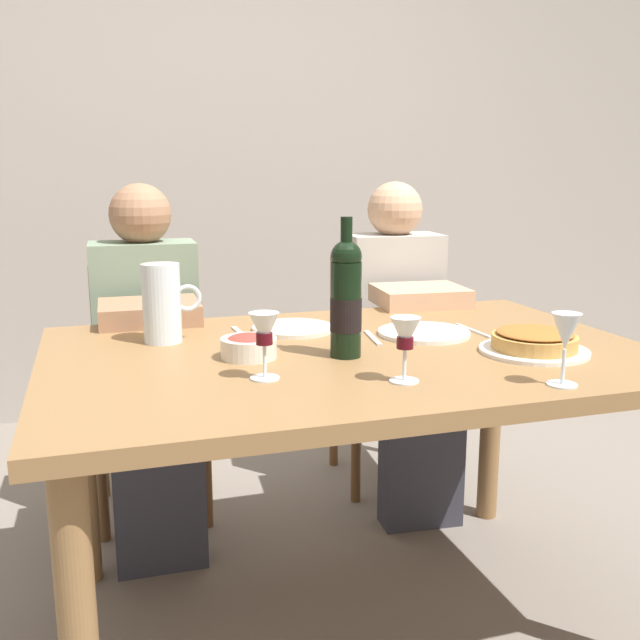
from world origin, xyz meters
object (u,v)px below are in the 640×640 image
(dining_table, at_px, (350,385))
(water_pitcher, at_px, (162,308))
(dinner_plate_right_setting, at_px, (293,328))
(chair_right, at_px, (381,352))
(wine_glass_left_diner, at_px, (566,335))
(wine_glass_centre, at_px, (405,337))
(diner_right, at_px, (402,336))
(wine_bottle, at_px, (346,299))
(dinner_plate_left_setting, at_px, (424,333))
(wine_glass_right_diner, at_px, (264,333))
(salad_bowl, at_px, (249,346))
(diner_left, at_px, (149,355))
(chair_left, at_px, (147,371))
(baked_tart, at_px, (534,342))

(dining_table, distance_m, water_pitcher, 0.53)
(water_pitcher, distance_m, dinner_plate_right_setting, 0.37)
(chair_right, bearing_deg, wine_glass_left_diner, 88.94)
(wine_glass_left_diner, bearing_deg, dinner_plate_right_setting, 120.75)
(wine_glass_centre, xyz_separation_m, diner_right, (0.42, 0.96, -0.24))
(wine_bottle, relative_size, dinner_plate_right_setting, 1.46)
(dining_table, distance_m, wine_bottle, 0.24)
(dinner_plate_left_setting, bearing_deg, dining_table, -159.17)
(wine_glass_right_diner, xyz_separation_m, chair_right, (0.72, 1.09, -0.37))
(dinner_plate_left_setting, distance_m, chair_right, 0.88)
(dinner_plate_left_setting, bearing_deg, wine_glass_centre, -120.80)
(wine_glass_right_diner, xyz_separation_m, dinner_plate_right_setting, (0.18, 0.44, -0.10))
(wine_glass_left_diner, distance_m, wine_glass_right_diner, 0.63)
(wine_glass_left_diner, height_order, wine_glass_centre, wine_glass_left_diner)
(dining_table, relative_size, dinner_plate_right_setting, 6.53)
(salad_bowl, bearing_deg, diner_left, 106.30)
(water_pitcher, xyz_separation_m, diner_right, (0.88, 0.44, -0.24))
(dinner_plate_right_setting, bearing_deg, salad_bowl, -125.01)
(wine_glass_left_diner, relative_size, diner_left, 0.13)
(chair_left, bearing_deg, chair_right, -178.27)
(dining_table, xyz_separation_m, wine_bottle, (-0.03, -0.06, 0.23))
(dinner_plate_left_setting, bearing_deg, wine_glass_right_diner, -151.35)
(wine_glass_centre, distance_m, dinner_plate_left_setting, 0.46)
(diner_left, distance_m, chair_right, 0.95)
(dinner_plate_right_setting, height_order, diner_right, diner_right)
(diner_left, bearing_deg, dining_table, 125.70)
(wine_glass_left_diner, distance_m, dinner_plate_right_setting, 0.79)
(wine_glass_left_diner, distance_m, chair_right, 1.38)
(wine_bottle, bearing_deg, water_pitcher, 145.30)
(baked_tart, height_order, diner_right, diner_right)
(baked_tart, relative_size, chair_right, 0.31)
(wine_glass_right_diner, bearing_deg, dining_table, 35.06)
(water_pitcher, height_order, diner_left, diner_left)
(dining_table, relative_size, water_pitcher, 7.25)
(wine_glass_left_diner, relative_size, chair_left, 0.18)
(chair_left, relative_size, diner_right, 0.75)
(chair_left, distance_m, diner_right, 0.92)
(wine_glass_left_diner, height_order, wine_glass_right_diner, wine_glass_left_diner)
(salad_bowl, height_order, diner_right, diner_right)
(baked_tart, bearing_deg, wine_glass_left_diner, -111.66)
(wine_glass_left_diner, height_order, chair_left, wine_glass_left_diner)
(wine_glass_centre, bearing_deg, water_pitcher, 131.22)
(salad_bowl, height_order, wine_glass_centre, wine_glass_centre)
(wine_glass_left_diner, distance_m, chair_left, 1.57)
(wine_bottle, xyz_separation_m, dinner_plate_right_setting, (-0.05, 0.31, -0.14))
(wine_glass_left_diner, xyz_separation_m, diner_left, (-0.77, 1.08, -0.25))
(wine_glass_right_diner, xyz_separation_m, diner_right, (0.70, 0.85, -0.25))
(dining_table, bearing_deg, diner_left, 124.57)
(baked_tart, height_order, wine_glass_right_diner, wine_glass_right_diner)
(wine_bottle, bearing_deg, diner_left, 120.45)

